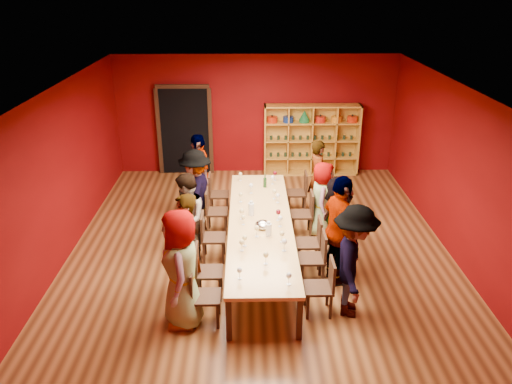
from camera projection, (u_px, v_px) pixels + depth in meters
room_shell at (261, 182)px, 8.43m from camera, size 7.10×9.10×3.04m
tasting_table at (260, 225)px, 8.75m from camera, size 1.10×4.50×0.75m
doorway at (185, 130)px, 12.62m from camera, size 1.40×0.17×2.30m
shelving_unit at (311, 136)px, 12.62m from camera, size 2.40×0.40×1.80m
chair_person_left_0 at (200, 293)px, 7.20m from camera, size 0.42×0.42×0.89m
person_left_0 at (181, 269)px, 7.04m from camera, size 0.56×0.92×1.81m
chair_person_left_1 at (204, 268)px, 7.81m from camera, size 0.42×0.42×0.89m
person_left_1 at (186, 247)px, 7.66m from camera, size 0.58×0.72×1.75m
chair_person_left_2 at (209, 235)px, 8.84m from camera, size 0.42×0.42×0.89m
person_left_2 at (187, 219)px, 8.70m from camera, size 0.50×0.83×1.63m
chair_person_left_3 at (213, 209)px, 9.82m from camera, size 0.42×0.42×0.89m
person_left_3 at (196, 192)px, 9.67m from camera, size 0.62×1.16×1.71m
chair_person_left_4 at (215, 192)px, 10.60m from camera, size 0.42×0.42×0.89m
person_left_4 at (199, 175)px, 10.44m from camera, size 0.80×1.14×1.77m
chair_person_right_0 at (324, 284)px, 7.41m from camera, size 0.42×0.42×0.89m
person_right_0 at (354, 262)px, 7.26m from camera, size 0.68×1.21×1.76m
chair_person_right_1 at (317, 255)px, 8.18m from camera, size 0.42×0.42×0.89m
person_right_1 at (339, 231)px, 8.01m from camera, size 0.76×1.19×1.88m
chair_person_right_2 at (313, 240)px, 8.66m from camera, size 0.42×0.42×0.89m
person_right_2 at (338, 222)px, 8.53m from camera, size 0.56×1.59×1.68m
chair_person_right_3 at (306, 211)px, 9.72m from camera, size 0.42×0.42×0.89m
person_right_3 at (322, 199)px, 9.62m from camera, size 0.54×0.80×1.50m
chair_person_right_4 at (300, 190)px, 10.68m from camera, size 0.42×0.42×0.89m
person_right_4 at (318, 177)px, 10.56m from camera, size 0.52×0.65×1.61m
wine_glass_0 at (284, 242)px, 7.75m from camera, size 0.09×0.09×0.21m
wine_glass_1 at (242, 211)px, 8.78m from camera, size 0.08×0.08×0.21m
wine_glass_2 at (243, 218)px, 8.58m from camera, size 0.07×0.07×0.18m
wine_glass_3 at (242, 243)px, 7.75m from camera, size 0.08×0.08×0.20m
wine_glass_4 at (257, 229)px, 8.18m from camera, size 0.08×0.08×0.21m
wine_glass_5 at (278, 212)px, 8.72m from camera, size 0.09×0.09×0.21m
wine_glass_6 at (278, 196)px, 9.42m from camera, size 0.08×0.08×0.19m
wine_glass_7 at (240, 271)px, 7.03m from camera, size 0.08×0.08×0.19m
wine_glass_8 at (280, 219)px, 8.51m from camera, size 0.08×0.08×0.21m
wine_glass_9 at (245, 238)px, 7.89m from camera, size 0.08×0.08×0.20m
wine_glass_10 at (289, 276)px, 6.90m from camera, size 0.08×0.08×0.20m
wine_glass_11 at (275, 174)px, 10.46m from camera, size 0.08×0.08×0.21m
wine_glass_12 at (241, 195)px, 9.45m from camera, size 0.08×0.08×0.20m
wine_glass_13 at (274, 192)px, 9.58m from camera, size 0.08×0.08×0.20m
wine_glass_14 at (240, 175)px, 10.46m from camera, size 0.07×0.07×0.19m
wine_glass_15 at (273, 178)px, 10.27m from camera, size 0.08×0.08×0.19m
wine_glass_16 at (251, 186)px, 9.83m from camera, size 0.08×0.08×0.21m
wine_glass_17 at (266, 255)px, 7.39m from camera, size 0.08×0.08×0.21m
wine_glass_18 at (282, 234)px, 8.01m from camera, size 0.08×0.08×0.21m
spittoon_bowl at (263, 225)px, 8.50m from camera, size 0.27×0.27×0.15m
carafe_a at (251, 209)px, 8.94m from camera, size 0.14×0.14×0.27m
carafe_b at (269, 229)px, 8.22m from camera, size 0.11×0.11×0.26m
wine_bottle at (265, 182)px, 10.14m from camera, size 0.09×0.09×0.28m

